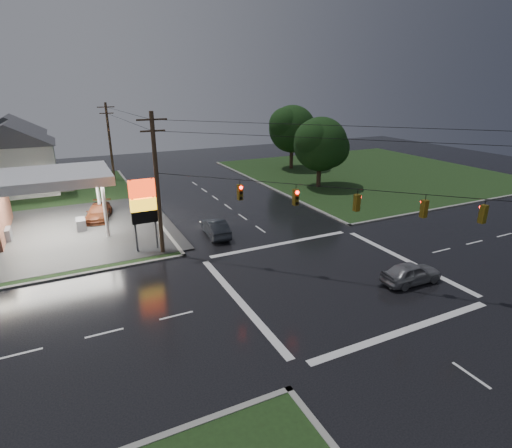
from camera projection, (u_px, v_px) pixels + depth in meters
name	position (u px, v px, depth m)	size (l,w,h in m)	color
ground	(330.00, 278.00, 27.91)	(120.00, 120.00, 0.00)	black
grass_ne	(369.00, 173.00, 60.68)	(36.00, 36.00, 0.08)	black
pylon_sign	(143.00, 203.00, 31.15)	(2.00, 0.35, 6.00)	#59595E
utility_pole_nw	(157.00, 183.00, 30.14)	(2.20, 0.32, 11.00)	#382619
utility_pole_n	(110.00, 141.00, 54.39)	(2.20, 0.32, 10.50)	#382619
traffic_signals	(337.00, 188.00, 25.75)	(26.87, 26.87, 1.47)	black
house_near	(14.00, 157.00, 48.32)	(11.05, 8.48, 8.60)	silver
house_far	(12.00, 145.00, 58.08)	(11.05, 8.48, 8.60)	silver
tree_ne_near	(321.00, 144.00, 50.55)	(7.99, 6.80, 8.98)	black
tree_ne_far	(293.00, 129.00, 61.76)	(8.46, 7.20, 9.80)	black
car_north	(215.00, 228.00, 35.39)	(1.62, 4.65, 1.53)	#202328
car_crossing	(411.00, 273.00, 27.00)	(1.73, 4.31, 1.47)	slate
car_pump	(99.00, 212.00, 39.74)	(2.07, 5.09, 1.48)	#502312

